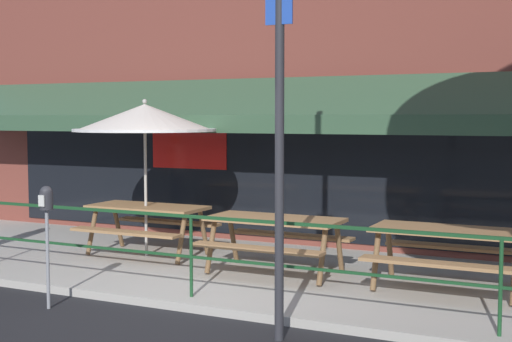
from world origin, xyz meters
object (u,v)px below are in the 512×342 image
at_px(patio_umbrella_left, 145,119).
at_px(street_sign_pole, 280,103).
at_px(picnic_table_right, 448,242).
at_px(parking_meter_near, 46,210).
at_px(picnic_table_left, 147,216).
at_px(picnic_table_centre, 275,229).

height_order(patio_umbrella_left, street_sign_pole, street_sign_pole).
distance_m(picnic_table_right, parking_meter_near, 4.75).
height_order(picnic_table_left, patio_umbrella_left, patio_umbrella_left).
bearing_deg(picnic_table_left, picnic_table_right, -3.52).
bearing_deg(parking_meter_near, picnic_table_centre, 53.34).
relative_size(picnic_table_left, parking_meter_near, 1.27).
bearing_deg(parking_meter_near, picnic_table_right, 31.04).
bearing_deg(street_sign_pole, picnic_table_centre, 115.38).
distance_m(picnic_table_left, picnic_table_centre, 2.30).
xyz_separation_m(patio_umbrella_left, street_sign_pole, (3.36, -2.58, 0.16)).
height_order(picnic_table_left, picnic_table_right, same).
bearing_deg(picnic_table_centre, street_sign_pole, -64.62).
relative_size(picnic_table_centre, picnic_table_right, 1.00).
xyz_separation_m(picnic_table_centre, parking_meter_near, (-1.78, -2.39, 0.44)).
distance_m(patio_umbrella_left, parking_meter_near, 2.91).
bearing_deg(picnic_table_right, street_sign_pole, -116.91).
relative_size(parking_meter_near, street_sign_pole, 0.31).
height_order(picnic_table_centre, parking_meter_near, parking_meter_near).
bearing_deg(street_sign_pole, patio_umbrella_left, 142.47).
xyz_separation_m(patio_umbrella_left, parking_meter_near, (0.49, -2.68, -1.03)).
height_order(picnic_table_centre, picnic_table_right, same).
xyz_separation_m(picnic_table_left, picnic_table_centre, (2.27, -0.33, 0.00)).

